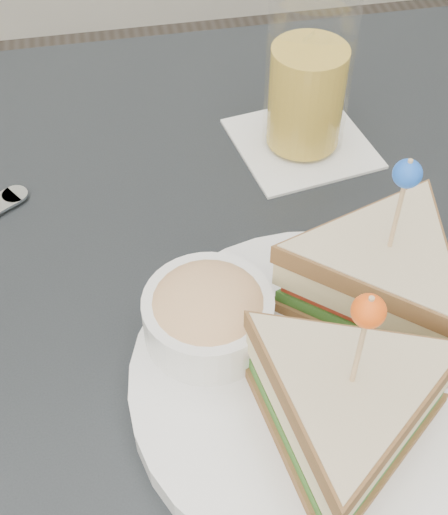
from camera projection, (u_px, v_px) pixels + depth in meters
table at (214, 372)px, 0.59m from camera, size 0.80×0.80×0.75m
plate_meal at (340, 347)px, 0.46m from camera, size 0.31×0.31×0.16m
drink_set at (308, 83)px, 0.62m from camera, size 0.14×0.14×0.15m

